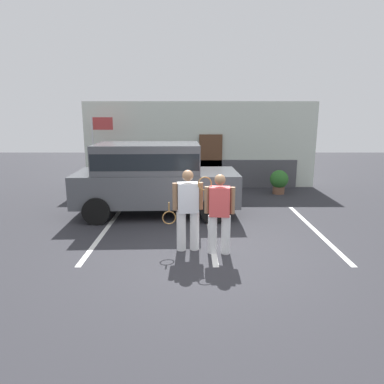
{
  "coord_description": "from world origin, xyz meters",
  "views": [
    {
      "loc": [
        -0.32,
        -6.83,
        2.84
      ],
      "look_at": [
        -0.3,
        1.2,
        1.05
      ],
      "focal_mm": 32.48,
      "sensor_mm": 36.0,
      "label": 1
    }
  ],
  "objects": [
    {
      "name": "tennis_player_woman",
      "position": [
        0.24,
        0.02,
        0.88
      ],
      "size": [
        0.76,
        0.3,
        1.68
      ],
      "rotation": [
        0.0,
        0.0,
        3.04
      ],
      "color": "white",
      "rests_on": "ground_plane"
    },
    {
      "name": "potted_plant_by_porch",
      "position": [
        2.87,
        5.65,
        0.49
      ],
      "size": [
        0.66,
        0.66,
        0.87
      ],
      "color": "brown",
      "rests_on": "ground_plane"
    },
    {
      "name": "parked_suv",
      "position": [
        -1.44,
        2.99,
        1.15
      ],
      "size": [
        4.66,
        2.29,
        2.05
      ],
      "rotation": [
        0.0,
        0.0,
        0.03
      ],
      "color": "#4C4F54",
      "rests_on": "ground_plane"
    },
    {
      "name": "tennis_player_man",
      "position": [
        -0.41,
        0.2,
        0.9
      ],
      "size": [
        0.9,
        0.32,
        1.74
      ],
      "rotation": [
        0.0,
        0.0,
        3.27
      ],
      "color": "white",
      "rests_on": "ground_plane"
    },
    {
      "name": "parking_stripe_0",
      "position": [
        -2.5,
        1.5,
        0.0
      ],
      "size": [
        0.12,
        4.4,
        0.01
      ],
      "primitive_type": "cube",
      "color": "silver",
      "rests_on": "ground_plane"
    },
    {
      "name": "flag_pole",
      "position": [
        -3.79,
        6.09,
        1.96
      ],
      "size": [
        0.8,
        0.1,
        2.81
      ],
      "color": "silver",
      "rests_on": "ground_plane"
    },
    {
      "name": "parking_stripe_2",
      "position": [
        2.78,
        1.5,
        0.0
      ],
      "size": [
        0.12,
        4.4,
        0.01
      ],
      "primitive_type": "cube",
      "color": "silver",
      "rests_on": "ground_plane"
    },
    {
      "name": "parking_stripe_1",
      "position": [
        0.14,
        1.5,
        0.0
      ],
      "size": [
        0.12,
        4.4,
        0.01
      ],
      "primitive_type": "cube",
      "color": "silver",
      "rests_on": "ground_plane"
    },
    {
      "name": "house_frontage",
      "position": [
        0.0,
        6.97,
        1.57
      ],
      "size": [
        9.1,
        0.4,
        3.35
      ],
      "color": "silver",
      "rests_on": "ground_plane"
    },
    {
      "name": "ground_plane",
      "position": [
        0.0,
        0.0,
        0.0
      ],
      "size": [
        40.0,
        40.0,
        0.0
      ],
      "primitive_type": "plane",
      "color": "#2D2D33"
    }
  ]
}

